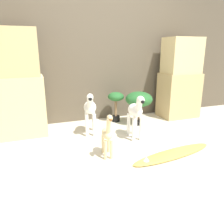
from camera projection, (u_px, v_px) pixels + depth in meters
The scene contains 10 objects.
ground_plane at pixel (142, 154), 2.72m from camera, with size 14.00×14.00×0.00m, color beige.
wall_back at pixel (102, 58), 3.87m from camera, with size 6.40×0.08×2.20m.
rock_pillar_left at pixel (19, 87), 3.15m from camera, with size 0.69×0.48×1.54m.
rock_pillar_right at pixel (180, 80), 4.08m from camera, with size 0.69×0.48×1.46m.
zebra_right at pixel (136, 112), 3.10m from camera, with size 0.22×0.47×0.67m.
zebra_left at pixel (90, 109), 3.26m from camera, with size 0.26×0.48×0.67m.
giraffe_figurine at pixel (107, 134), 2.58m from camera, with size 0.16×0.38×0.58m.
potted_palm_front at pixel (139, 100), 3.68m from camera, with size 0.45×0.45×0.57m.
potted_palm_back at pixel (116, 100), 3.84m from camera, with size 0.28×0.28×0.54m.
surfboard at pixel (173, 154), 2.69m from camera, with size 1.22×0.42×0.08m.
Camera 1 is at (-1.20, -2.19, 1.26)m, focal length 35.00 mm.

